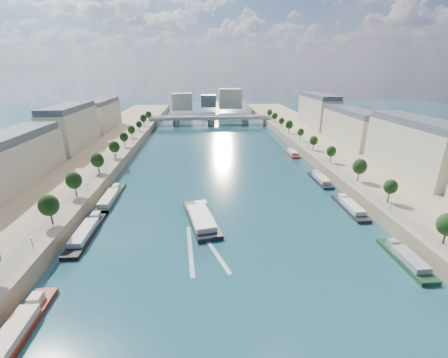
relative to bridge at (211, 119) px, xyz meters
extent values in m
plane|color=#0B2431|center=(0.00, -138.59, -5.08)|extent=(700.00, 700.00, 0.00)
cube|color=#9E8460|center=(-72.00, -138.59, -2.58)|extent=(44.00, 520.00, 5.00)
cube|color=#9E8460|center=(72.00, -138.59, -2.58)|extent=(44.00, 520.00, 5.00)
cube|color=gray|center=(-57.00, -138.59, -0.03)|extent=(14.00, 520.00, 0.10)
cube|color=gray|center=(57.00, -138.59, -0.03)|extent=(14.00, 520.00, 0.10)
cylinder|color=#382B1E|center=(-55.00, -196.59, 1.83)|extent=(0.50, 0.50, 3.82)
ellipsoid|color=black|center=(-55.00, -196.59, 5.42)|extent=(4.80, 4.80, 5.52)
cylinder|color=#382B1E|center=(-55.00, -172.59, 1.83)|extent=(0.50, 0.50, 3.82)
ellipsoid|color=black|center=(-55.00, -172.59, 5.42)|extent=(4.80, 4.80, 5.52)
cylinder|color=#382B1E|center=(-55.00, -148.59, 1.83)|extent=(0.50, 0.50, 3.82)
ellipsoid|color=black|center=(-55.00, -148.59, 5.42)|extent=(4.80, 4.80, 5.52)
cylinder|color=#382B1E|center=(-55.00, -124.59, 1.83)|extent=(0.50, 0.50, 3.82)
ellipsoid|color=black|center=(-55.00, -124.59, 5.42)|extent=(4.80, 4.80, 5.52)
cylinder|color=#382B1E|center=(-55.00, -100.59, 1.83)|extent=(0.50, 0.50, 3.82)
ellipsoid|color=black|center=(-55.00, -100.59, 5.42)|extent=(4.80, 4.80, 5.52)
cylinder|color=#382B1E|center=(-55.00, -76.59, 1.83)|extent=(0.50, 0.50, 3.82)
ellipsoid|color=black|center=(-55.00, -76.59, 5.42)|extent=(4.80, 4.80, 5.52)
cylinder|color=#382B1E|center=(-55.00, -52.59, 1.83)|extent=(0.50, 0.50, 3.82)
ellipsoid|color=black|center=(-55.00, -52.59, 5.42)|extent=(4.80, 4.80, 5.52)
cylinder|color=#382B1E|center=(-55.00, -28.59, 1.83)|extent=(0.50, 0.50, 3.82)
ellipsoid|color=black|center=(-55.00, -28.59, 5.42)|extent=(4.80, 4.80, 5.52)
cylinder|color=#382B1E|center=(-55.00, -4.59, 1.83)|extent=(0.50, 0.50, 3.82)
ellipsoid|color=black|center=(-55.00, -4.59, 5.42)|extent=(4.80, 4.80, 5.52)
cylinder|color=#382B1E|center=(55.00, -212.59, 1.83)|extent=(0.50, 0.50, 3.82)
ellipsoid|color=black|center=(55.00, -212.59, 5.42)|extent=(4.80, 4.80, 5.52)
cylinder|color=#382B1E|center=(55.00, -188.59, 1.83)|extent=(0.50, 0.50, 3.82)
ellipsoid|color=black|center=(55.00, -188.59, 5.42)|extent=(4.80, 4.80, 5.52)
cylinder|color=#382B1E|center=(55.00, -164.59, 1.83)|extent=(0.50, 0.50, 3.82)
ellipsoid|color=black|center=(55.00, -164.59, 5.42)|extent=(4.80, 4.80, 5.52)
cylinder|color=#382B1E|center=(55.00, -140.59, 1.83)|extent=(0.50, 0.50, 3.82)
ellipsoid|color=black|center=(55.00, -140.59, 5.42)|extent=(4.80, 4.80, 5.52)
cylinder|color=#382B1E|center=(55.00, -116.59, 1.83)|extent=(0.50, 0.50, 3.82)
ellipsoid|color=black|center=(55.00, -116.59, 5.42)|extent=(4.80, 4.80, 5.52)
cylinder|color=#382B1E|center=(55.00, -92.59, 1.83)|extent=(0.50, 0.50, 3.82)
ellipsoid|color=black|center=(55.00, -92.59, 5.42)|extent=(4.80, 4.80, 5.52)
cylinder|color=#382B1E|center=(55.00, -68.59, 1.83)|extent=(0.50, 0.50, 3.82)
ellipsoid|color=black|center=(55.00, -68.59, 5.42)|extent=(4.80, 4.80, 5.52)
cylinder|color=#382B1E|center=(55.00, -44.59, 1.83)|extent=(0.50, 0.50, 3.82)
ellipsoid|color=black|center=(55.00, -44.59, 5.42)|extent=(4.80, 4.80, 5.52)
cylinder|color=#382B1E|center=(55.00, -20.59, 1.83)|extent=(0.50, 0.50, 3.82)
ellipsoid|color=black|center=(55.00, -20.59, 5.42)|extent=(4.80, 4.80, 5.52)
cylinder|color=#382B1E|center=(55.00, 3.41, 1.83)|extent=(0.50, 0.50, 3.82)
ellipsoid|color=black|center=(55.00, 3.41, 5.42)|extent=(4.80, 4.80, 5.52)
cylinder|color=black|center=(-52.50, -208.59, 1.92)|extent=(0.14, 0.14, 4.00)
sphere|color=#FFE5B2|center=(-52.50, -208.59, 4.02)|extent=(0.36, 0.36, 0.36)
cylinder|color=black|center=(-52.50, -168.59, 1.92)|extent=(0.14, 0.14, 4.00)
sphere|color=#FFE5B2|center=(-52.50, -168.59, 4.02)|extent=(0.36, 0.36, 0.36)
cylinder|color=black|center=(-52.50, -128.59, 1.92)|extent=(0.14, 0.14, 4.00)
sphere|color=#FFE5B2|center=(-52.50, -128.59, 4.02)|extent=(0.36, 0.36, 0.36)
cylinder|color=black|center=(-52.50, -88.59, 1.92)|extent=(0.14, 0.14, 4.00)
sphere|color=#FFE5B2|center=(-52.50, -88.59, 4.02)|extent=(0.36, 0.36, 0.36)
cylinder|color=black|center=(-52.50, -48.59, 1.92)|extent=(0.14, 0.14, 4.00)
sphere|color=#FFE5B2|center=(-52.50, -48.59, 4.02)|extent=(0.36, 0.36, 0.36)
cylinder|color=black|center=(52.50, -193.59, 1.92)|extent=(0.14, 0.14, 4.00)
sphere|color=#FFE5B2|center=(52.50, -193.59, 4.02)|extent=(0.36, 0.36, 0.36)
cylinder|color=black|center=(52.50, -153.59, 1.92)|extent=(0.14, 0.14, 4.00)
sphere|color=#FFE5B2|center=(52.50, -153.59, 4.02)|extent=(0.36, 0.36, 0.36)
cylinder|color=black|center=(52.50, -113.59, 1.92)|extent=(0.14, 0.14, 4.00)
sphere|color=#FFE5B2|center=(52.50, -113.59, 4.02)|extent=(0.36, 0.36, 0.36)
cylinder|color=black|center=(52.50, -73.59, 1.92)|extent=(0.14, 0.14, 4.00)
sphere|color=#FFE5B2|center=(52.50, -73.59, 4.02)|extent=(0.36, 0.36, 0.36)
cylinder|color=black|center=(52.50, -33.59, 1.92)|extent=(0.14, 0.14, 4.00)
sphere|color=#FFE5B2|center=(52.50, -33.59, 4.02)|extent=(0.36, 0.36, 0.36)
cube|color=#C0B293|center=(-85.00, -155.59, 9.92)|extent=(16.00, 52.00, 20.00)
cube|color=#474C54|center=(-85.00, -155.59, 21.52)|extent=(14.72, 50.44, 3.20)
cube|color=#C0B293|center=(-85.00, -97.59, 9.92)|extent=(16.00, 52.00, 20.00)
cube|color=#474C54|center=(-85.00, -97.59, 21.52)|extent=(14.72, 50.44, 3.20)
cube|color=#C0B293|center=(-85.00, -39.59, 9.92)|extent=(16.00, 52.00, 20.00)
cube|color=#474C54|center=(-85.00, -39.59, 21.52)|extent=(14.72, 50.44, 3.20)
cube|color=#C0B293|center=(85.00, -155.59, 9.92)|extent=(16.00, 52.00, 20.00)
cube|color=#474C54|center=(85.00, -155.59, 21.52)|extent=(14.72, 50.44, 3.20)
cube|color=#C0B293|center=(85.00, -97.59, 9.92)|extent=(16.00, 52.00, 20.00)
cube|color=#474C54|center=(85.00, -97.59, 21.52)|extent=(14.72, 50.44, 3.20)
cube|color=#C0B293|center=(85.00, -39.59, 9.92)|extent=(16.00, 52.00, 20.00)
cube|color=#474C54|center=(85.00, -39.59, 21.52)|extent=(14.72, 50.44, 3.20)
cube|color=#C0B293|center=(-30.00, 71.41, 8.92)|extent=(22.00, 18.00, 18.00)
cube|color=#C0B293|center=(25.00, 81.41, 10.92)|extent=(26.00, 20.00, 22.00)
cube|color=#474C54|center=(0.00, 96.41, 6.92)|extent=(18.00, 16.00, 14.00)
cube|color=#C1B79E|center=(0.00, 0.00, 1.12)|extent=(112.00, 11.00, 2.20)
cube|color=#C1B79E|center=(0.00, -5.00, 2.62)|extent=(112.00, 0.80, 0.90)
cube|color=#C1B79E|center=(0.00, 5.00, 2.62)|extent=(112.00, 0.80, 0.90)
cylinder|color=#C1B79E|center=(-32.00, 0.00, -2.58)|extent=(6.40, 6.40, 5.00)
cylinder|color=#C1B79E|center=(0.00, 0.00, -2.58)|extent=(6.40, 6.40, 5.00)
cylinder|color=#C1B79E|center=(32.00, 0.00, -2.58)|extent=(6.40, 6.40, 5.00)
cube|color=#C1B79E|center=(-52.00, 0.00, -2.58)|extent=(6.00, 12.00, 5.00)
cube|color=#C1B79E|center=(52.00, 0.00, -2.58)|extent=(6.00, 12.00, 5.00)
cube|color=black|center=(-9.58, -185.98, -4.68)|extent=(13.56, 29.13, 2.01)
cube|color=silver|center=(-9.58, -188.23, -2.78)|extent=(10.15, 19.21, 1.81)
cube|color=silver|center=(-9.58, -177.56, -2.78)|extent=(4.61, 4.11, 1.80)
cube|color=silver|center=(-12.78, -202.98, -5.06)|extent=(3.33, 26.01, 0.04)
cube|color=silver|center=(-6.38, -202.98, -5.06)|extent=(9.48, 25.01, 0.04)
cube|color=maroon|center=(-45.50, -229.84, -4.78)|extent=(5.00, 22.77, 1.80)
cube|color=beige|center=(-45.50, -231.66, -3.08)|extent=(4.10, 12.53, 1.60)
cube|color=beige|center=(-45.50, -223.00, -2.98)|extent=(2.50, 2.73, 1.80)
cube|color=black|center=(-45.50, -192.14, -4.78)|extent=(5.00, 28.68, 1.80)
cube|color=#B4B9C1|center=(-45.50, -194.43, -3.08)|extent=(4.10, 15.77, 1.60)
cube|color=#B4B9C1|center=(-45.50, -183.54, -2.98)|extent=(2.50, 3.44, 1.80)
cube|color=#1A422B|center=(-45.50, -165.79, -4.78)|extent=(5.00, 29.57, 1.80)
cube|color=beige|center=(-45.50, -168.16, -3.08)|extent=(4.10, 16.27, 1.60)
cube|color=beige|center=(-45.50, -156.92, -2.98)|extent=(2.50, 3.55, 1.80)
cube|color=#193E24|center=(45.50, -213.33, -4.78)|extent=(5.00, 19.99, 1.80)
cube|color=gray|center=(45.50, -214.93, -3.08)|extent=(4.10, 11.00, 1.60)
cube|color=gray|center=(45.50, -207.34, -2.98)|extent=(2.50, 2.40, 1.80)
cube|color=black|center=(45.50, -181.23, -4.78)|extent=(5.00, 22.31, 1.80)
cube|color=silver|center=(45.50, -183.02, -3.08)|extent=(4.10, 12.27, 1.60)
cube|color=silver|center=(45.50, -174.54, -2.98)|extent=(2.50, 2.68, 1.80)
cube|color=#161F31|center=(45.50, -151.97, -4.78)|extent=(5.00, 21.11, 1.80)
cube|color=beige|center=(45.50, -153.66, -3.08)|extent=(4.10, 11.61, 1.60)
cube|color=beige|center=(45.50, -145.63, -2.98)|extent=(2.50, 2.53, 1.80)
cube|color=maroon|center=(45.50, -106.66, -4.78)|extent=(5.00, 17.39, 1.80)
cube|color=#A8ABB4|center=(45.50, -108.05, -3.08)|extent=(4.10, 9.56, 1.60)
cube|color=#A8ABB4|center=(45.50, -101.44, -2.98)|extent=(2.50, 2.09, 1.80)
camera|label=1|loc=(-8.44, -277.85, 44.15)|focal=24.00mm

